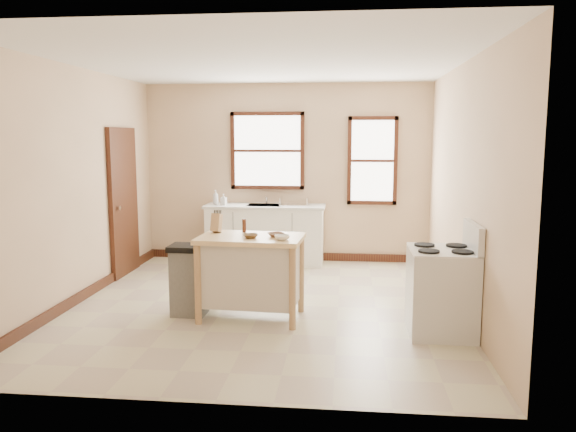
{
  "coord_description": "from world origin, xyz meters",
  "views": [
    {
      "loc": [
        0.96,
        -6.37,
        1.98
      ],
      "look_at": [
        0.25,
        0.4,
        1.01
      ],
      "focal_mm": 35.0,
      "sensor_mm": 36.0,
      "label": 1
    }
  ],
  "objects_px": {
    "dish_rack": "(294,202)",
    "bowl_c": "(282,238)",
    "trash_bin": "(189,280)",
    "gas_stove": "(442,278)",
    "soap_bottle_a": "(216,197)",
    "soap_bottle_b": "(224,199)",
    "bowl_b": "(276,235)",
    "bowl_a": "(251,236)",
    "kitchen_island": "(251,277)",
    "pepper_grinder": "(244,226)",
    "knife_block": "(216,224)"
  },
  "relations": [
    {
      "from": "dish_rack",
      "to": "bowl_c",
      "type": "bearing_deg",
      "value": -109.9
    },
    {
      "from": "trash_bin",
      "to": "gas_stove",
      "type": "bearing_deg",
      "value": -5.51
    },
    {
      "from": "dish_rack",
      "to": "trash_bin",
      "type": "bearing_deg",
      "value": -132.01
    },
    {
      "from": "soap_bottle_a",
      "to": "soap_bottle_b",
      "type": "xyz_separation_m",
      "value": [
        0.14,
        -0.07,
        -0.03
      ]
    },
    {
      "from": "dish_rack",
      "to": "bowl_b",
      "type": "xyz_separation_m",
      "value": [
        0.05,
        -2.69,
        -0.04
      ]
    },
    {
      "from": "bowl_b",
      "to": "gas_stove",
      "type": "relative_size",
      "value": 0.15
    },
    {
      "from": "soap_bottle_b",
      "to": "bowl_a",
      "type": "xyz_separation_m",
      "value": [
        0.89,
        -2.71,
        -0.08
      ]
    },
    {
      "from": "kitchen_island",
      "to": "soap_bottle_b",
      "type": "bearing_deg",
      "value": 112.23
    },
    {
      "from": "soap_bottle_a",
      "to": "dish_rack",
      "type": "relative_size",
      "value": 0.52
    },
    {
      "from": "soap_bottle_b",
      "to": "bowl_c",
      "type": "relative_size",
      "value": 1.08
    },
    {
      "from": "bowl_b",
      "to": "trash_bin",
      "type": "distance_m",
      "value": 1.12
    },
    {
      "from": "dish_rack",
      "to": "gas_stove",
      "type": "relative_size",
      "value": 0.38
    },
    {
      "from": "bowl_b",
      "to": "dish_rack",
      "type": "bearing_deg",
      "value": 91.17
    },
    {
      "from": "dish_rack",
      "to": "bowl_b",
      "type": "bearing_deg",
      "value": -111.55
    },
    {
      "from": "pepper_grinder",
      "to": "bowl_c",
      "type": "xyz_separation_m",
      "value": [
        0.48,
        -0.43,
        -0.05
      ]
    },
    {
      "from": "dish_rack",
      "to": "bowl_b",
      "type": "distance_m",
      "value": 2.69
    },
    {
      "from": "knife_block",
      "to": "bowl_c",
      "type": "xyz_separation_m",
      "value": [
        0.79,
        -0.38,
        -0.07
      ]
    },
    {
      "from": "bowl_c",
      "to": "gas_stove",
      "type": "height_order",
      "value": "gas_stove"
    },
    {
      "from": "kitchen_island",
      "to": "pepper_grinder",
      "type": "xyz_separation_m",
      "value": [
        -0.12,
        0.25,
        0.53
      ]
    },
    {
      "from": "kitchen_island",
      "to": "pepper_grinder",
      "type": "distance_m",
      "value": 0.6
    },
    {
      "from": "trash_bin",
      "to": "bowl_c",
      "type": "bearing_deg",
      "value": -10.54
    },
    {
      "from": "knife_block",
      "to": "bowl_a",
      "type": "bearing_deg",
      "value": -25.63
    },
    {
      "from": "soap_bottle_a",
      "to": "gas_stove",
      "type": "distance_m",
      "value": 4.24
    },
    {
      "from": "soap_bottle_a",
      "to": "bowl_a",
      "type": "xyz_separation_m",
      "value": [
        1.03,
        -2.78,
        -0.1
      ]
    },
    {
      "from": "gas_stove",
      "to": "trash_bin",
      "type": "bearing_deg",
      "value": 173.41
    },
    {
      "from": "trash_bin",
      "to": "gas_stove",
      "type": "relative_size",
      "value": 0.7
    },
    {
      "from": "pepper_grinder",
      "to": "bowl_c",
      "type": "relative_size",
      "value": 0.93
    },
    {
      "from": "bowl_b",
      "to": "bowl_c",
      "type": "xyz_separation_m",
      "value": [
        0.09,
        -0.18,
        0.0
      ]
    },
    {
      "from": "pepper_grinder",
      "to": "bowl_c",
      "type": "bearing_deg",
      "value": -41.88
    },
    {
      "from": "knife_block",
      "to": "trash_bin",
      "type": "distance_m",
      "value": 0.7
    },
    {
      "from": "bowl_a",
      "to": "trash_bin",
      "type": "bearing_deg",
      "value": 169.1
    },
    {
      "from": "soap_bottle_a",
      "to": "dish_rack",
      "type": "xyz_separation_m",
      "value": [
        1.24,
        0.01,
        -0.06
      ]
    },
    {
      "from": "kitchen_island",
      "to": "gas_stove",
      "type": "distance_m",
      "value": 2.01
    },
    {
      "from": "soap_bottle_a",
      "to": "bowl_a",
      "type": "distance_m",
      "value": 2.97
    },
    {
      "from": "knife_block",
      "to": "pepper_grinder",
      "type": "relative_size",
      "value": 1.33
    },
    {
      "from": "bowl_c",
      "to": "kitchen_island",
      "type": "bearing_deg",
      "value": 153.07
    },
    {
      "from": "dish_rack",
      "to": "pepper_grinder",
      "type": "bearing_deg",
      "value": -120.59
    },
    {
      "from": "dish_rack",
      "to": "gas_stove",
      "type": "distance_m",
      "value": 3.47
    },
    {
      "from": "dish_rack",
      "to": "bowl_a",
      "type": "distance_m",
      "value": 2.8
    },
    {
      "from": "soap_bottle_a",
      "to": "knife_block",
      "type": "height_order",
      "value": "soap_bottle_a"
    },
    {
      "from": "dish_rack",
      "to": "pepper_grinder",
      "type": "xyz_separation_m",
      "value": [
        -0.34,
        -2.44,
        0.01
      ]
    },
    {
      "from": "bowl_b",
      "to": "trash_bin",
      "type": "height_order",
      "value": "bowl_b"
    },
    {
      "from": "knife_block",
      "to": "bowl_c",
      "type": "relative_size",
      "value": 1.23
    },
    {
      "from": "dish_rack",
      "to": "trash_bin",
      "type": "relative_size",
      "value": 0.55
    },
    {
      "from": "soap_bottle_a",
      "to": "trash_bin",
      "type": "bearing_deg",
      "value": -74.04
    },
    {
      "from": "pepper_grinder",
      "to": "trash_bin",
      "type": "xyz_separation_m",
      "value": [
        -0.59,
        -0.21,
        -0.59
      ]
    },
    {
      "from": "soap_bottle_a",
      "to": "kitchen_island",
      "type": "bearing_deg",
      "value": -59.95
    },
    {
      "from": "soap_bottle_a",
      "to": "trash_bin",
      "type": "distance_m",
      "value": 2.74
    },
    {
      "from": "bowl_a",
      "to": "bowl_b",
      "type": "distance_m",
      "value": 0.28
    },
    {
      "from": "kitchen_island",
      "to": "bowl_c",
      "type": "xyz_separation_m",
      "value": [
        0.36,
        -0.18,
        0.48
      ]
    }
  ]
}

